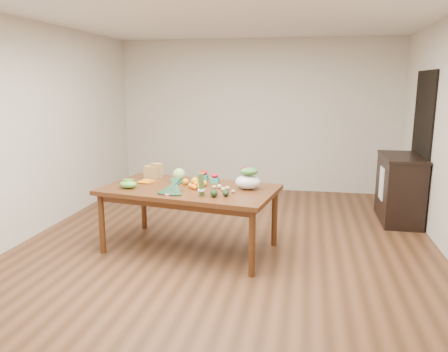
% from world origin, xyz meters
% --- Properties ---
extents(floor, '(6.00, 6.00, 0.00)m').
position_xyz_m(floor, '(0.00, 0.00, 0.00)').
color(floor, brown).
rests_on(floor, ground).
extents(ceiling, '(5.00, 6.00, 0.02)m').
position_xyz_m(ceiling, '(0.00, 0.00, 2.70)').
color(ceiling, white).
rests_on(ceiling, room_walls).
extents(room_walls, '(5.02, 6.02, 2.70)m').
position_xyz_m(room_walls, '(0.00, 0.00, 1.35)').
color(room_walls, beige).
rests_on(room_walls, floor).
extents(dining_table, '(2.11, 1.40, 0.75)m').
position_xyz_m(dining_table, '(-0.40, -0.15, 0.38)').
color(dining_table, '#4F2612').
rests_on(dining_table, floor).
extents(doorway_dark, '(0.02, 1.00, 2.10)m').
position_xyz_m(doorway_dark, '(2.48, 1.60, 1.05)').
color(doorway_dark, black).
rests_on(doorway_dark, floor).
extents(cabinet, '(0.52, 1.02, 0.94)m').
position_xyz_m(cabinet, '(2.22, 1.47, 0.47)').
color(cabinet, black).
rests_on(cabinet, floor).
extents(dish_towel, '(0.02, 0.28, 0.45)m').
position_xyz_m(dish_towel, '(1.96, 1.40, 0.55)').
color(dish_towel, white).
rests_on(dish_towel, cabinet).
extents(paper_bag, '(0.29, 0.26, 0.18)m').
position_xyz_m(paper_bag, '(-1.00, 0.28, 0.84)').
color(paper_bag, '#9D7C46').
rests_on(paper_bag, dining_table).
extents(cabbage, '(0.16, 0.16, 0.16)m').
position_xyz_m(cabbage, '(-0.62, 0.16, 0.83)').
color(cabbage, '#99B468').
rests_on(cabbage, dining_table).
extents(strawberry_basket_a, '(0.12, 0.12, 0.10)m').
position_xyz_m(strawberry_basket_a, '(-0.33, 0.25, 0.80)').
color(strawberry_basket_a, red).
rests_on(strawberry_basket_a, dining_table).
extents(strawberry_basket_b, '(0.11, 0.11, 0.09)m').
position_xyz_m(strawberry_basket_b, '(-0.17, 0.15, 0.79)').
color(strawberry_basket_b, red).
rests_on(strawberry_basket_b, dining_table).
extents(orange_a, '(0.08, 0.08, 0.08)m').
position_xyz_m(orange_a, '(-0.48, -0.03, 0.79)').
color(orange_a, orange).
rests_on(orange_a, dining_table).
extents(orange_b, '(0.09, 0.09, 0.09)m').
position_xyz_m(orange_b, '(-0.38, -0.01, 0.79)').
color(orange_b, '#FFA30F').
rests_on(orange_b, dining_table).
extents(orange_c, '(0.07, 0.07, 0.07)m').
position_xyz_m(orange_c, '(-0.25, -0.07, 0.79)').
color(orange_c, '#FFA50F').
rests_on(orange_c, dining_table).
extents(mandarin_cluster, '(0.21, 0.21, 0.09)m').
position_xyz_m(mandarin_cluster, '(-0.32, -0.19, 0.79)').
color(mandarin_cluster, orange).
rests_on(mandarin_cluster, dining_table).
extents(carrots, '(0.25, 0.25, 0.03)m').
position_xyz_m(carrots, '(-0.95, 0.00, 0.76)').
color(carrots, orange).
rests_on(carrots, dining_table).
extents(snap_pea_bag, '(0.20, 0.15, 0.09)m').
position_xyz_m(snap_pea_bag, '(-1.08, -0.32, 0.80)').
color(snap_pea_bag, '#5F9733').
rests_on(snap_pea_bag, dining_table).
extents(kale_bunch, '(0.38, 0.45, 0.16)m').
position_xyz_m(kale_bunch, '(-0.52, -0.47, 0.83)').
color(kale_bunch, black).
rests_on(kale_bunch, dining_table).
extents(asparagus_bundle, '(0.10, 0.13, 0.26)m').
position_xyz_m(asparagus_bundle, '(-0.18, -0.50, 0.88)').
color(asparagus_bundle, '#55863D').
rests_on(asparagus_bundle, dining_table).
extents(potato_a, '(0.05, 0.04, 0.04)m').
position_xyz_m(potato_a, '(-0.11, -0.15, 0.77)').
color(potato_a, tan).
rests_on(potato_a, dining_table).
extents(potato_b, '(0.05, 0.05, 0.05)m').
position_xyz_m(potato_b, '(0.01, -0.25, 0.77)').
color(potato_b, tan).
rests_on(potato_b, dining_table).
extents(potato_c, '(0.05, 0.05, 0.05)m').
position_xyz_m(potato_c, '(0.05, -0.20, 0.77)').
color(potato_c, tan).
rests_on(potato_c, dining_table).
extents(potato_d, '(0.06, 0.05, 0.05)m').
position_xyz_m(potato_d, '(-0.05, -0.14, 0.77)').
color(potato_d, tan).
rests_on(potato_d, dining_table).
extents(potato_e, '(0.05, 0.04, 0.04)m').
position_xyz_m(potato_e, '(0.14, -0.32, 0.77)').
color(potato_e, tan).
rests_on(potato_e, dining_table).
extents(avocado_a, '(0.11, 0.14, 0.08)m').
position_xyz_m(avocado_a, '(-0.04, -0.51, 0.79)').
color(avocado_a, black).
rests_on(avocado_a, dining_table).
extents(avocado_b, '(0.09, 0.12, 0.07)m').
position_xyz_m(avocado_b, '(0.08, -0.46, 0.78)').
color(avocado_b, black).
rests_on(avocado_b, dining_table).
extents(salad_bag, '(0.32, 0.26, 0.22)m').
position_xyz_m(salad_bag, '(0.27, -0.10, 0.86)').
color(salad_bag, silver).
rests_on(salad_bag, dining_table).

